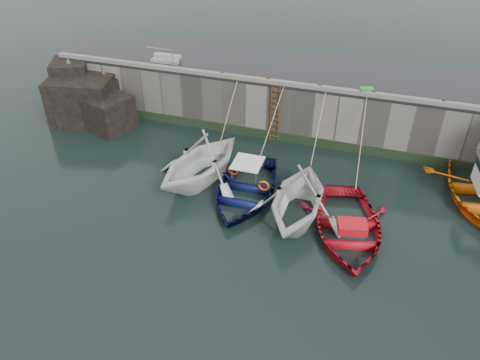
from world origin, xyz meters
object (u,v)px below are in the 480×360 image
(boat_near_blacktrim, at_px, (296,217))
(bollard_d, at_px, (374,93))
(boat_near_blue, at_px, (244,195))
(fish_crate, at_px, (366,91))
(bollard_e, at_px, (444,102))
(boat_near_white, at_px, (202,180))
(bollard_a, at_px, (222,74))
(ladder, at_px, (275,114))
(bollard_c, at_px, (321,86))
(bollard_b, at_px, (268,80))
(boat_near_navy, at_px, (347,233))

(boat_near_blacktrim, relative_size, bollard_d, 18.16)
(boat_near_blue, bearing_deg, bollard_d, 48.30)
(fish_crate, height_order, bollard_e, fish_crate)
(boat_near_white, xyz_separation_m, bollard_a, (-0.71, 5.09, 3.30))
(boat_near_blue, xyz_separation_m, bollard_e, (7.98, 5.60, 3.30))
(ladder, xyz_separation_m, bollard_d, (4.80, 0.34, 1.71))
(bollard_a, bearing_deg, boat_near_blue, -61.71)
(bollard_a, bearing_deg, fish_crate, 0.42)
(boat_near_blue, relative_size, bollard_c, 19.83)
(bollard_c, bearing_deg, bollard_d, 0.00)
(fish_crate, bearing_deg, bollard_b, 159.46)
(boat_near_white, bearing_deg, bollard_b, 88.80)
(boat_near_blue, distance_m, bollard_a, 7.17)
(boat_near_blue, distance_m, bollard_d, 8.07)
(bollard_c, bearing_deg, boat_near_white, -131.41)
(ladder, relative_size, bollard_a, 11.43)
(boat_near_white, bearing_deg, fish_crate, 55.61)
(bollard_a, bearing_deg, boat_near_blacktrim, -48.82)
(boat_near_blacktrim, distance_m, fish_crate, 7.50)
(ladder, bearing_deg, boat_near_blue, -89.83)
(bollard_a, bearing_deg, boat_near_navy, -41.03)
(boat_near_blue, xyz_separation_m, fish_crate, (4.42, 5.66, 3.33))
(ladder, bearing_deg, boat_near_navy, -53.33)
(bollard_a, relative_size, bollard_b, 1.00)
(boat_near_blacktrim, bearing_deg, bollard_e, 50.59)
(boat_near_white, height_order, boat_near_blue, boat_near_white)
(ladder, relative_size, bollard_c, 11.43)
(boat_near_blue, distance_m, boat_near_navy, 4.95)
(boat_near_white, relative_size, bollard_c, 18.92)
(boat_near_blacktrim, distance_m, bollard_a, 9.14)
(fish_crate, xyz_separation_m, bollard_e, (3.57, -0.05, -0.03))
(bollard_d, bearing_deg, boat_near_navy, -89.88)
(bollard_c, xyz_separation_m, bollard_d, (2.60, 0.00, 0.00))
(fish_crate, height_order, bollard_b, fish_crate)
(fish_crate, relative_size, bollard_d, 2.30)
(boat_near_blacktrim, distance_m, bollard_c, 7.23)
(boat_near_blacktrim, relative_size, boat_near_navy, 0.91)
(boat_near_blue, relative_size, boat_near_navy, 1.00)
(boat_near_white, distance_m, bollard_b, 6.33)
(boat_near_blacktrim, distance_m, boat_near_navy, 2.23)
(bollard_b, bearing_deg, boat_near_blue, -84.74)
(ladder, relative_size, bollard_d, 11.43)
(ladder, xyz_separation_m, fish_crate, (4.43, 0.39, 1.73))
(boat_near_white, bearing_deg, bollard_e, 44.52)
(boat_near_blue, bearing_deg, boat_near_white, 166.39)
(boat_near_navy, bearing_deg, boat_near_white, 153.57)
(boat_near_blue, bearing_deg, ladder, 88.97)
(boat_near_white, height_order, boat_near_blacktrim, boat_near_white)
(bollard_a, height_order, bollard_c, same)
(fish_crate, bearing_deg, bollard_d, -29.60)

